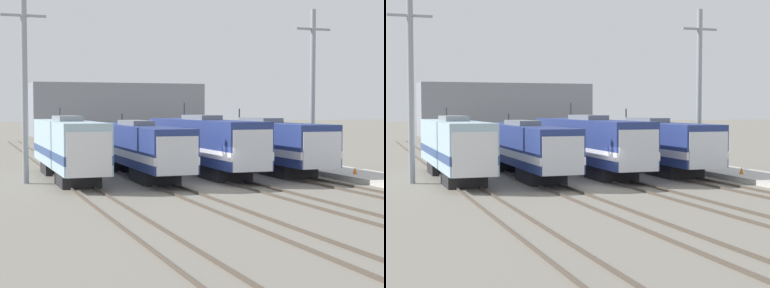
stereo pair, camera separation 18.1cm
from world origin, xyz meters
TOP-DOWN VIEW (x-y plane):
  - ground_plane at (0.00, 0.00)m, footprint 400.00×400.00m
  - rail_pair_far_left at (-7.60, 0.00)m, footprint 1.50×120.00m
  - rail_pair_center_left at (-2.53, 0.00)m, footprint 1.51×120.00m
  - rail_pair_center_right at (2.53, 0.00)m, footprint 1.51×120.00m
  - rail_pair_far_right at (7.60, 0.00)m, footprint 1.50×120.00m
  - locomotive_far_left at (-7.60, 7.31)m, footprint 2.89×16.45m
  - locomotive_center_left at (-2.53, 8.25)m, footprint 2.84×19.50m
  - locomotive_center_right at (2.53, 8.09)m, footprint 2.97×18.36m
  - locomotive_far_right at (7.60, 8.46)m, footprint 3.11×18.61m
  - catenary_tower_left at (-10.57, 6.14)m, footprint 2.85×0.40m
  - catenary_tower_right at (10.57, 6.14)m, footprint 2.85×0.40m
  - platform at (11.91, 0.00)m, footprint 4.00×120.00m
  - traffic_cone at (11.16, 1.27)m, footprint 0.29×0.29m
  - depot_building at (11.85, 77.29)m, footprint 30.49×8.80m

SIDE VIEW (x-z plane):
  - ground_plane at x=0.00m, z-range 0.00..0.00m
  - rail_pair_far_left at x=-7.60m, z-range 0.00..0.15m
  - rail_pair_center_left at x=-2.53m, z-range 0.00..0.15m
  - rail_pair_center_right at x=2.53m, z-range 0.00..0.15m
  - rail_pair_far_right at x=7.60m, z-range 0.00..0.15m
  - platform at x=11.91m, z-range 0.00..0.35m
  - traffic_cone at x=11.16m, z-range 0.35..0.84m
  - locomotive_center_left at x=-2.53m, z-range -0.17..4.32m
  - locomotive_far_right at x=7.60m, z-range -0.29..4.57m
  - locomotive_far_left at x=-7.60m, z-range -0.22..4.72m
  - locomotive_center_right at x=2.53m, z-range -0.41..4.92m
  - depot_building at x=11.85m, z-range 0.00..9.32m
  - catenary_tower_left at x=-10.57m, z-range 0.17..12.48m
  - catenary_tower_right at x=10.57m, z-range 0.17..12.48m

